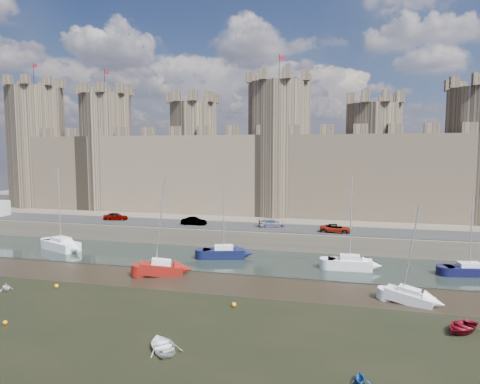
{
  "coord_description": "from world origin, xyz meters",
  "views": [
    {
      "loc": [
        13.83,
        -27.34,
        13.96
      ],
      "look_at": [
        1.48,
        22.0,
        8.94
      ],
      "focal_mm": 32.0,
      "sensor_mm": 36.0,
      "label": 1
    }
  ],
  "objects": [
    {
      "name": "car_2",
      "position": [
        3.29,
        34.51,
        3.1
      ],
      "size": [
        4.44,
        2.78,
        1.2
      ],
      "primitive_type": "imported",
      "rotation": [
        0.0,
        0.0,
        1.86
      ],
      "color": "gray",
      "rests_on": "quay"
    },
    {
      "name": "ground",
      "position": [
        0.0,
        0.0,
        0.0
      ],
      "size": [
        160.0,
        160.0,
        0.0
      ],
      "primitive_type": "plane",
      "color": "black",
      "rests_on": "ground"
    },
    {
      "name": "sailboat_0",
      "position": [
        -24.53,
        23.3,
        0.86
      ],
      "size": [
        6.48,
        4.47,
        11.31
      ],
      "rotation": [
        0.0,
        0.0,
        -0.39
      ],
      "color": "silver",
      "rests_on": "ground"
    },
    {
      "name": "sailboat_2",
      "position": [
        14.43,
        22.99,
        0.85
      ],
      "size": [
        5.09,
        2.16,
        10.81
      ],
      "rotation": [
        0.0,
        0.0,
        0.04
      ],
      "color": "silver",
      "rests_on": "ground"
    },
    {
      "name": "sailboat_3",
      "position": [
        27.29,
        23.83,
        0.72
      ],
      "size": [
        5.42,
        2.9,
        9.02
      ],
      "rotation": [
        0.0,
        0.0,
        0.18
      ],
      "color": "black",
      "rests_on": "ground"
    },
    {
      "name": "buoy_1",
      "position": [
        -14.48,
        9.04,
        0.21
      ],
      "size": [
        0.42,
        0.42,
        0.42
      ],
      "primitive_type": "sphere",
      "color": "orange",
      "rests_on": "ground"
    },
    {
      "name": "car_0",
      "position": [
        -22.53,
        34.51,
        3.16
      ],
      "size": [
        4.11,
        2.4,
        1.31
      ],
      "primitive_type": "imported",
      "rotation": [
        0.0,
        0.0,
        1.8
      ],
      "color": "gray",
      "rests_on": "quay"
    },
    {
      "name": "car_3",
      "position": [
        12.58,
        32.38,
        3.1
      ],
      "size": [
        4.48,
        2.31,
        1.21
      ],
      "primitive_type": "imported",
      "rotation": [
        0.0,
        0.0,
        1.5
      ],
      "color": "gray",
      "rests_on": "quay"
    },
    {
      "name": "car_1",
      "position": [
        -8.59,
        33.31,
        3.13
      ],
      "size": [
        3.85,
        1.41,
        1.26
      ],
      "primitive_type": "imported",
      "rotation": [
        0.0,
        0.0,
        1.59
      ],
      "color": "gray",
      "rests_on": "quay"
    },
    {
      "name": "road",
      "position": [
        0.0,
        34.0,
        2.55
      ],
      "size": [
        160.0,
        7.0,
        0.1
      ],
      "primitive_type": "cube",
      "color": "black",
      "rests_on": "quay"
    },
    {
      "name": "dinghy_4",
      "position": [
        22.73,
        7.57,
        0.36
      ],
      "size": [
        4.11,
        4.32,
        0.73
      ],
      "primitive_type": "imported",
      "rotation": [
        1.57,
        0.0,
        5.64
      ],
      "color": "maroon",
      "rests_on": "ground"
    },
    {
      "name": "sailboat_5",
      "position": [
        19.63,
        13.18,
        0.67
      ],
      "size": [
        4.5,
        2.88,
        9.06
      ],
      "rotation": [
        0.0,
        0.0,
        -0.32
      ],
      "color": "silver",
      "rests_on": "ground"
    },
    {
      "name": "dinghy_5",
      "position": [
        14.88,
        -2.05,
        0.35
      ],
      "size": [
        1.23,
        1.39,
        0.69
      ],
      "primitive_type": "imported",
      "rotation": [
        1.57,
        0.0,
        0.07
      ],
      "color": "navy",
      "rests_on": "ground"
    },
    {
      "name": "quay",
      "position": [
        0.0,
        60.0,
        1.25
      ],
      "size": [
        160.0,
        60.0,
        2.5
      ],
      "primitive_type": "cube",
      "color": "#4C443A",
      "rests_on": "ground"
    },
    {
      "name": "sailboat_4",
      "position": [
        -6.05,
        15.83,
        0.8
      ],
      "size": [
        5.13,
        3.58,
        11.19
      ],
      "rotation": [
        0.0,
        0.0,
        0.4
      ],
      "color": "maroon",
      "rests_on": "ground"
    },
    {
      "name": "castle",
      "position": [
        -0.64,
        48.0,
        11.67
      ],
      "size": [
        108.5,
        11.0,
        29.0
      ],
      "color": "#42382B",
      "rests_on": "quay"
    },
    {
      "name": "dinghy_2",
      "position": [
        1.6,
        -0.8,
        0.33
      ],
      "size": [
        3.81,
        3.95,
        0.67
      ],
      "primitive_type": "imported",
      "rotation": [
        1.57,
        0.0,
        3.82
      ],
      "color": "silver",
      "rests_on": "ground"
    },
    {
      "name": "buoy_3",
      "position": [
        4.34,
        8.32,
        0.22
      ],
      "size": [
        0.44,
        0.44,
        0.44
      ],
      "primitive_type": "sphere",
      "color": "orange",
      "rests_on": "ground"
    },
    {
      "name": "sailboat_1",
      "position": [
        -1.27,
        24.43,
        0.83
      ],
      "size": [
        5.69,
        3.47,
        10.68
      ],
      "rotation": [
        0.0,
        0.0,
        0.28
      ],
      "color": "black",
      "rests_on": "ground"
    },
    {
      "name": "buoy_4",
      "position": [
        -12.44,
        0.1,
        0.19
      ],
      "size": [
        0.38,
        0.38,
        0.38
      ],
      "primitive_type": "sphere",
      "color": "orange",
      "rests_on": "ground"
    },
    {
      "name": "dinghy_3",
      "position": [
        -18.76,
        7.08,
        0.38
      ],
      "size": [
        1.87,
        1.79,
        0.77
      ],
      "primitive_type": "imported",
      "rotation": [
        1.57,
        0.0,
        1.08
      ],
      "color": "white",
      "rests_on": "ground"
    },
    {
      "name": "water_channel",
      "position": [
        0.0,
        24.0,
        0.04
      ],
      "size": [
        160.0,
        12.0,
        0.08
      ],
      "primitive_type": "cube",
      "color": "black",
      "rests_on": "ground"
    }
  ]
}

